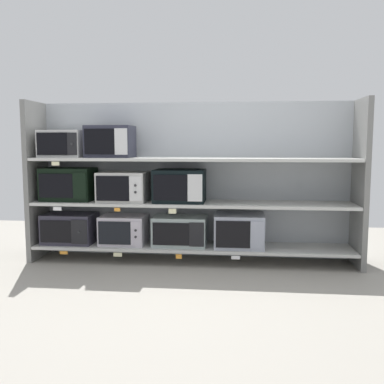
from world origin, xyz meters
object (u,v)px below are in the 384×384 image
(microwave_3, at_px, (239,230))
(microwave_0, at_px, (70,228))
(microwave_7, at_px, (63,144))
(microwave_6, at_px, (180,186))
(microwave_8, at_px, (110,142))
(microwave_1, at_px, (124,230))
(microwave_4, at_px, (69,184))
(microwave_5, at_px, (124,187))
(microwave_2, at_px, (180,231))

(microwave_3, bearing_deg, microwave_0, 179.99)
(microwave_7, bearing_deg, microwave_6, 0.01)
(microwave_0, distance_m, microwave_7, 0.87)
(microwave_7, bearing_deg, microwave_8, 0.02)
(microwave_1, distance_m, microwave_7, 1.06)
(microwave_3, height_order, microwave_4, microwave_4)
(microwave_8, bearing_deg, microwave_5, -0.10)
(microwave_0, distance_m, microwave_1, 0.57)
(microwave_4, bearing_deg, microwave_6, -0.01)
(microwave_3, bearing_deg, microwave_1, -180.00)
(microwave_6, bearing_deg, microwave_4, 179.99)
(microwave_1, xyz_separation_m, microwave_6, (0.58, 0.00, 0.46))
(microwave_2, bearing_deg, microwave_8, -179.99)
(microwave_0, relative_size, microwave_5, 1.07)
(microwave_1, relative_size, microwave_8, 1.00)
(microwave_6, relative_size, microwave_8, 1.11)
(microwave_8, bearing_deg, microwave_6, 0.01)
(microwave_2, bearing_deg, microwave_0, 180.00)
(microwave_1, bearing_deg, microwave_7, -179.99)
(microwave_3, distance_m, microwave_7, 1.98)
(microwave_0, distance_m, microwave_5, 0.72)
(microwave_6, bearing_deg, microwave_1, -179.98)
(microwave_0, xyz_separation_m, microwave_3, (1.74, -0.00, 0.01))
(microwave_3, distance_m, microwave_4, 1.80)
(microwave_2, relative_size, microwave_6, 1.07)
(microwave_2, xyz_separation_m, microwave_8, (-0.70, -0.00, 0.89))
(microwave_7, bearing_deg, microwave_4, 0.61)
(microwave_2, distance_m, microwave_6, 0.46)
(microwave_4, bearing_deg, microwave_3, -0.01)
(microwave_6, xyz_separation_m, microwave_8, (-0.70, -0.00, 0.44))
(microwave_8, bearing_deg, microwave_2, 0.01)
(microwave_7, bearing_deg, microwave_2, 0.01)
(microwave_8, bearing_deg, microwave_1, -0.05)
(microwave_4, height_order, microwave_7, microwave_7)
(microwave_1, bearing_deg, microwave_5, -0.83)
(microwave_3, xyz_separation_m, microwave_4, (-1.74, 0.00, 0.45))
(microwave_3, relative_size, microwave_8, 1.07)
(microwave_2, height_order, microwave_6, microwave_6)
(microwave_7, height_order, microwave_8, microwave_8)
(microwave_2, relative_size, microwave_4, 1.04)
(microwave_3, relative_size, microwave_4, 0.95)
(microwave_1, height_order, microwave_4, microwave_4)
(microwave_2, bearing_deg, microwave_7, -179.99)
(microwave_3, bearing_deg, microwave_2, 179.98)
(microwave_6, bearing_deg, microwave_3, -0.01)
(microwave_7, xyz_separation_m, microwave_8, (0.49, 0.00, 0.02))
(microwave_0, distance_m, microwave_2, 1.15)
(microwave_1, height_order, microwave_8, microwave_8)
(microwave_2, bearing_deg, microwave_6, -8.27)
(microwave_1, xyz_separation_m, microwave_4, (-0.57, 0.00, 0.46))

